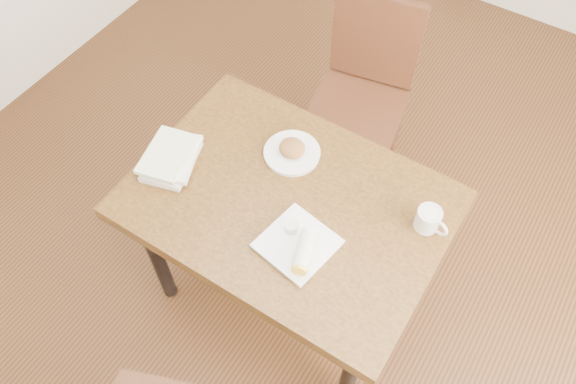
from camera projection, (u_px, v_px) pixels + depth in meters
The scene contains 7 objects.
ground at pixel (288, 290), 2.61m from camera, with size 4.00×5.00×0.01m, color #472814.
table at pixel (288, 213), 2.06m from camera, with size 1.11×0.80×0.75m.
chair_far at pixel (364, 85), 2.59m from camera, with size 0.49×0.49×0.95m.
plate_scone at pixel (292, 151), 2.08m from camera, with size 0.21×0.21×0.07m.
coffee_mug at pixel (429, 219), 1.89m from camera, with size 0.12×0.08×0.09m.
plate_burrito at pixel (299, 246), 1.85m from camera, with size 0.26×0.26×0.08m.
book_stack at pixel (171, 158), 2.05m from camera, with size 0.23×0.27×0.06m.
Camera 1 is at (0.59, -0.93, 2.40)m, focal length 35.00 mm.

